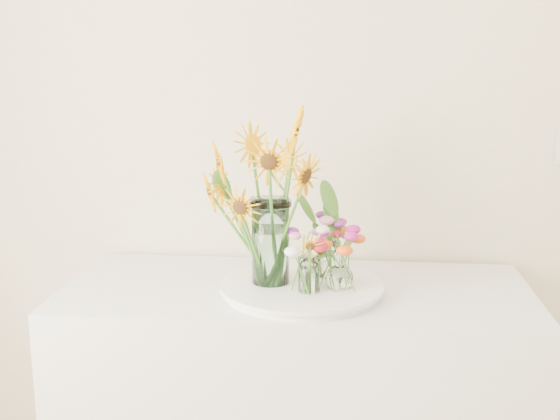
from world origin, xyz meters
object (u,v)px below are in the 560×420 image
at_px(small_vase_a, 309,275).
at_px(small_vase_c, 329,259).
at_px(mason_jar, 271,242).
at_px(small_vase_b, 339,270).
at_px(tray, 301,289).

bearing_deg(small_vase_a, small_vase_c, 69.68).
relative_size(mason_jar, small_vase_c, 2.21).
distance_m(small_vase_b, small_vase_c, 0.11).
bearing_deg(mason_jar, small_vase_a, -30.65).
height_order(small_vase_b, small_vase_c, same).
xyz_separation_m(mason_jar, small_vase_c, (0.17, 0.07, -0.07)).
bearing_deg(small_vase_c, small_vase_b, -72.26).
height_order(tray, small_vase_b, small_vase_b).
xyz_separation_m(small_vase_a, small_vase_b, (0.08, 0.04, 0.01)).
distance_m(tray, small_vase_b, 0.13).
bearing_deg(small_vase_c, tray, -135.07).
xyz_separation_m(tray, small_vase_b, (0.11, -0.02, 0.07)).
height_order(tray, mason_jar, mason_jar).
bearing_deg(tray, mason_jar, 177.48).
height_order(mason_jar, small_vase_b, mason_jar).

